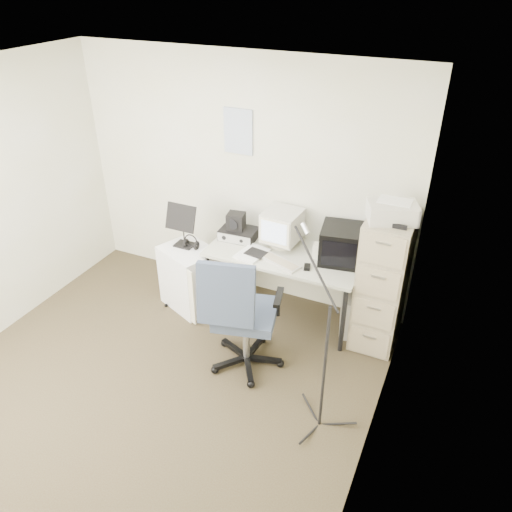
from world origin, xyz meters
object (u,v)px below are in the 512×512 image
at_px(office_chair, 246,312).
at_px(desk, 284,284).
at_px(side_cart, 190,277).
at_px(filing_cabinet, 383,281).

bearing_deg(office_chair, desk, 73.81).
xyz_separation_m(desk, side_cart, (-0.95, -0.24, -0.03)).
distance_m(desk, side_cart, 0.98).
bearing_deg(filing_cabinet, side_cart, -171.89).
relative_size(desk, office_chair, 1.30).
xyz_separation_m(desk, office_chair, (-0.03, -0.82, 0.21)).
bearing_deg(filing_cabinet, office_chair, -139.07).
distance_m(filing_cabinet, office_chair, 1.30).
bearing_deg(office_chair, filing_cabinet, 26.76).
bearing_deg(desk, side_cart, -165.80).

